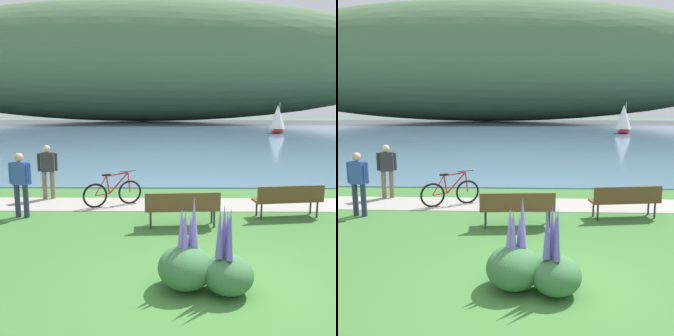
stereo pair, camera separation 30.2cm
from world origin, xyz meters
TOP-DOWN VIEW (x-y plane):
  - ground_plane at (0.00, 0.00)m, footprint 200.00×200.00m
  - bay_water at (0.00, 47.08)m, footprint 180.00×80.00m
  - distant_hillside at (-7.23, 69.18)m, footprint 114.17×28.00m
  - shoreline_path at (0.00, 4.94)m, footprint 60.00×1.50m
  - park_bench_near_camera at (2.23, 3.71)m, footprint 1.85×0.72m
  - park_bench_further_along at (-0.58, 2.90)m, footprint 1.83×0.61m
  - bicycle_leaning_near_bench at (-2.56, 4.79)m, footprint 1.62×0.82m
  - person_at_shoreline at (-4.72, 5.58)m, footprint 0.60×0.29m
  - person_on_the_grass at (-4.77, 3.65)m, footprint 0.61×0.26m
  - echium_bush_mid_cluster at (-0.60, -0.06)m, footprint 0.89×0.89m
  - echium_bush_far_cluster at (0.05, -0.23)m, footprint 0.79×0.79m
  - sailboat_mid_bay at (10.71, 34.38)m, footprint 2.61×2.75m

SIDE VIEW (x-z plane):
  - ground_plane at x=0.00m, z-range 0.00..0.00m
  - shoreline_path at x=0.00m, z-range 0.00..0.01m
  - bay_water at x=0.00m, z-range 0.00..0.04m
  - echium_bush_far_cluster at x=0.05m, z-range -0.33..1.12m
  - bicycle_leaning_near_bench at x=-2.56m, z-range -0.11..0.90m
  - echium_bush_mid_cluster at x=-0.60m, z-range -0.33..1.15m
  - park_bench_near_camera at x=2.23m, z-range 0.08..0.96m
  - park_bench_further_along at x=-0.58m, z-range 0.08..0.96m
  - person_at_shoreline at x=-4.72m, z-range 0.12..1.83m
  - person_on_the_grass at x=-4.77m, z-range 0.12..1.83m
  - sailboat_mid_bay at x=10.71m, z-range -0.06..3.31m
  - distant_hillside at x=-7.23m, z-range 0.04..23.42m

